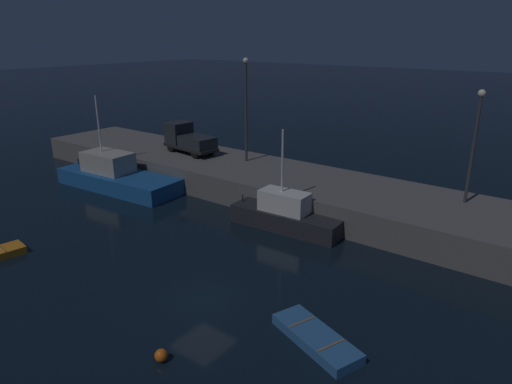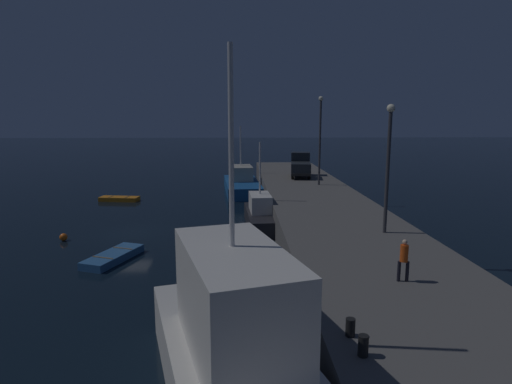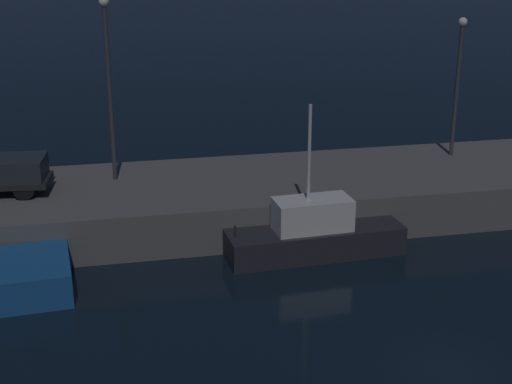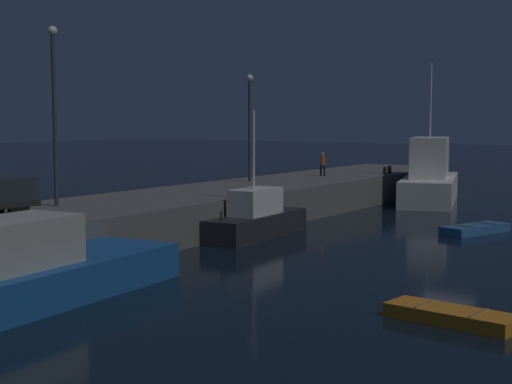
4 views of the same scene
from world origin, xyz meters
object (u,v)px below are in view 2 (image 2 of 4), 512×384
Objects in this scene: fishing_trawler_red at (241,366)px; dinghy_orange_near at (113,257)px; fishing_boat_white at (260,215)px; bollard_central at (363,346)px; dockworker at (404,258)px; lamp_post_west at (320,134)px; bollard_west at (350,327)px; lamp_post_east at (388,158)px; utility_truck at (301,166)px; fishing_boat_blue at (242,183)px; rowboat_white_mid at (119,199)px; mooring_buoy_near at (63,237)px.

fishing_trawler_red is 2.86× the size of dinghy_orange_near.
bollard_central is at bearing 4.56° from fishing_boat_white.
fishing_boat_white is at bearing 129.89° from dinghy_orange_near.
dockworker is at bearing 149.18° from bollard_central.
fishing_boat_white is at bearing -37.01° from lamp_post_west.
bollard_west is (28.33, -4.36, -4.56)m from lamp_post_west.
lamp_post_east reaches higher than dockworker.
dinghy_orange_near is (-13.72, -7.51, -1.48)m from fishing_trawler_red.
bollard_west is (34.15, -3.41, -0.95)m from utility_truck.
fishing_boat_blue reaches higher than fishing_boat_white.
fishing_boat_white is 1.71× the size of dinghy_orange_near.
dockworker is (7.06, -1.71, -3.19)m from lamp_post_east.
fishing_boat_white reaches higher than rowboat_white_mid.
utility_truck is (-13.77, 5.05, 2.28)m from fishing_boat_white.
rowboat_white_mid is 29.22m from lamp_post_east.
dinghy_orange_near is 17.66m from bollard_central.
mooring_buoy_near is at bearing -125.19° from dockworker.
bollard_central is (13.86, 10.75, 2.07)m from dinghy_orange_near.
dockworker is at bearing 57.59° from dinghy_orange_near.
dinghy_orange_near is 6.25m from mooring_buoy_near.
lamp_post_west reaches higher than lamp_post_east.
fishing_boat_blue is 13.43m from rowboat_white_mid.
bollard_west is 1.04m from bollard_central.
fishing_trawler_red is 2.29× the size of utility_truck.
dockworker is at bearing 128.31° from fishing_trawler_red.
fishing_boat_blue is at bearing 111.26° from rowboat_white_mid.
dinghy_orange_near is 16.81m from bollard_west.
bollard_west reaches higher than dinghy_orange_near.
lamp_post_west is 1.19× the size of lamp_post_east.
lamp_post_east reaches higher than fishing_boat_white.
bollard_west is (12.82, 10.68, 2.05)m from dinghy_orange_near.
lamp_post_west reaches higher than fishing_boat_white.
bollard_central is (37.18, 3.06, 1.31)m from fishing_boat_blue.
fishing_trawler_red is at bearing -14.44° from lamp_post_west.
dinghy_orange_near is 8.31× the size of bollard_west.
fishing_boat_blue is at bearing -107.24° from utility_truck.
bollard_central is at bearing 37.79° from dinghy_orange_near.
utility_truck is 30.09m from dockworker.
fishing_boat_blue is at bearing -175.27° from bollard_west.
utility_truck is at bearing 179.44° from dockworker.
utility_truck is (-21.33, 14.09, 3.00)m from dinghy_orange_near.
fishing_trawler_red reaches higher than dinghy_orange_near.
fishing_trawler_red is 21.34m from fishing_boat_white.
fishing_boat_white is 17.64m from rowboat_white_mid.
fishing_trawler_red is 3.14× the size of rowboat_white_mid.
rowboat_white_mid is at bearing -134.76° from lamp_post_east.
fishing_trawler_red is 21.92× the size of bollard_central.
dinghy_orange_near is at bearing -151.31° from fishing_trawler_red.
lamp_post_west is at bearing -178.44° from lamp_post_east.
bollard_west is at bearing 105.84° from fishing_trawler_red.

